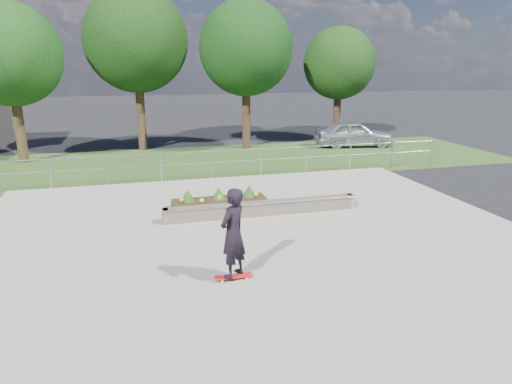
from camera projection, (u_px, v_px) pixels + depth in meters
ground at (264, 251)px, 11.32m from camera, size 120.00×120.00×0.00m
grass_verge at (200, 162)px, 21.54m from camera, size 30.00×8.00×0.02m
concrete_slab at (264, 250)px, 11.31m from camera, size 15.00×15.00×0.06m
fence at (212, 161)px, 18.08m from camera, size 20.06×0.06×1.20m
tree_far_left at (9, 55)px, 20.10m from camera, size 4.55×4.55×7.15m
tree_mid_left at (136, 41)px, 23.12m from camera, size 5.25×5.25×8.25m
tree_mid_right at (246, 49)px, 23.66m from camera, size 4.90×4.90×7.70m
tree_far_right at (339, 64)px, 26.75m from camera, size 4.20×4.20×6.60m
grind_ledge at (263, 208)px, 13.81m from camera, size 6.00×0.44×0.43m
planter_bed at (220, 202)px, 14.46m from camera, size 3.00×1.20×0.61m
skateboarder at (233, 233)px, 9.42m from camera, size 0.83×0.81×2.01m
parked_car at (354, 134)px, 25.36m from camera, size 4.47×2.36×1.45m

